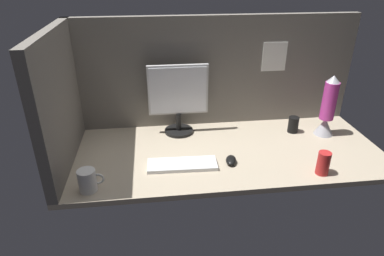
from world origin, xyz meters
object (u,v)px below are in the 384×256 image
(keyboard, at_px, (182,164))
(lava_lamp, at_px, (327,111))
(mug_red_plastic, at_px, (323,163))
(monitor, at_px, (178,97))
(mouse, at_px, (231,160))
(mug_black_travel, at_px, (293,125))
(mug_ceramic_white, at_px, (88,180))

(keyboard, height_order, lava_lamp, lava_lamp)
(mug_red_plastic, bearing_deg, keyboard, 167.57)
(mug_red_plastic, relative_size, lava_lamp, 0.32)
(monitor, xyz_separation_m, mouse, (0.25, -0.41, -0.22))
(keyboard, bearing_deg, mug_black_travel, 24.99)
(mug_black_travel, bearing_deg, lava_lamp, -15.82)
(mug_red_plastic, height_order, lava_lamp, lava_lamp)
(mug_black_travel, bearing_deg, mug_ceramic_white, -158.79)
(mug_red_plastic, xyz_separation_m, lava_lamp, (0.22, 0.42, 0.10))
(monitor, height_order, mug_red_plastic, monitor)
(keyboard, xyz_separation_m, lava_lamp, (0.92, 0.26, 0.15))
(keyboard, height_order, mug_ceramic_white, mug_ceramic_white)
(monitor, height_order, mug_ceramic_white, monitor)
(lava_lamp, bearing_deg, mug_red_plastic, -117.33)
(monitor, bearing_deg, mug_ceramic_white, -130.66)
(monitor, xyz_separation_m, mug_black_travel, (0.72, -0.09, -0.19))
(mug_black_travel, xyz_separation_m, lava_lamp, (0.18, -0.05, 0.11))
(mug_ceramic_white, xyz_separation_m, mug_black_travel, (1.20, 0.47, -0.00))
(mug_red_plastic, relative_size, mug_ceramic_white, 1.01)
(keyboard, distance_m, mug_ceramic_white, 0.49)
(mug_red_plastic, bearing_deg, lava_lamp, 62.67)
(mouse, distance_m, mug_red_plastic, 0.47)
(monitor, distance_m, keyboard, 0.46)
(monitor, relative_size, keyboard, 1.18)
(mug_ceramic_white, distance_m, lava_lamp, 1.45)
(lava_lamp, bearing_deg, mouse, -158.29)
(mouse, distance_m, mug_black_travel, 0.57)
(mouse, bearing_deg, keyboard, -166.19)
(monitor, relative_size, mouse, 4.56)
(mug_black_travel, bearing_deg, mouse, -146.63)
(monitor, bearing_deg, mug_red_plastic, -39.13)
(monitor, height_order, keyboard, monitor)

